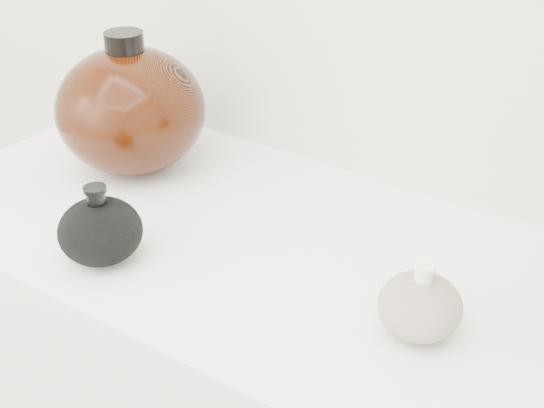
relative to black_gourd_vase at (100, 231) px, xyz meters
The scene contains 3 objects.
black_gourd_vase is the anchor object (origin of this frame).
cream_gourd_vase 0.42m from the black_gourd_vase, 13.17° to the left, with size 0.12×0.12×0.09m.
left_round_pot 0.27m from the black_gourd_vase, 124.04° to the left, with size 0.27×0.27×0.22m.
Camera 1 is at (0.43, 0.24, 1.46)m, focal length 50.00 mm.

